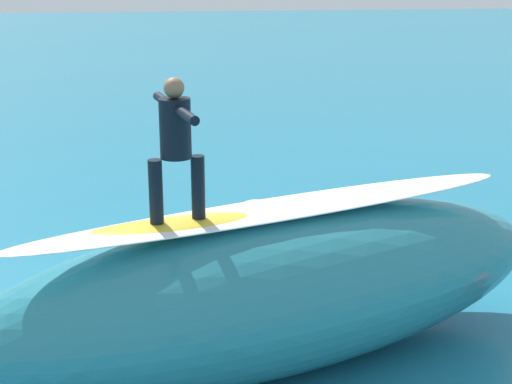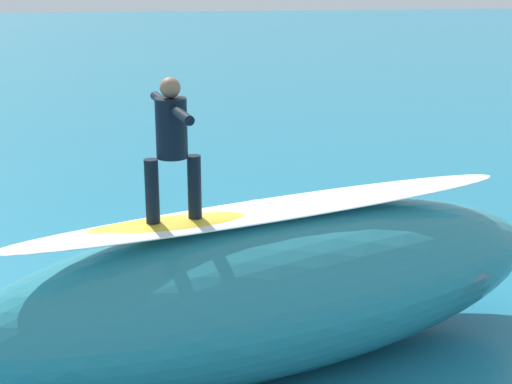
{
  "view_description": "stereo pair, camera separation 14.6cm",
  "coord_description": "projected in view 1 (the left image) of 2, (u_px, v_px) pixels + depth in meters",
  "views": [
    {
      "loc": [
        1.38,
        10.91,
        4.7
      ],
      "look_at": [
        -0.01,
        0.34,
        1.41
      ],
      "focal_mm": 53.47,
      "sensor_mm": 36.0,
      "label": 1
    },
    {
      "loc": [
        1.23,
        10.93,
        4.7
      ],
      "look_at": [
        -0.01,
        0.34,
        1.41
      ],
      "focal_mm": 53.47,
      "sensor_mm": 36.0,
      "label": 2
    }
  ],
  "objects": [
    {
      "name": "ground_plane",
      "position": [
        253.0,
        272.0,
        11.9
      ],
      "size": [
        120.0,
        120.0,
        0.0
      ],
      "primitive_type": "plane",
      "color": "teal"
    },
    {
      "name": "wave_crest",
      "position": [
        279.0,
        289.0,
        8.99
      ],
      "size": [
        7.77,
        4.59,
        1.91
      ],
      "primitive_type": "ellipsoid",
      "rotation": [
        0.0,
        0.0,
        0.34
      ],
      "color": "teal",
      "rests_on": "ground_plane"
    },
    {
      "name": "wave_foam_lip",
      "position": [
        280.0,
        209.0,
        8.7
      ],
      "size": [
        6.23,
        2.85,
        0.08
      ],
      "primitive_type": "ellipsoid",
      "rotation": [
        0.0,
        0.0,
        0.34
      ],
      "color": "white",
      "rests_on": "wave_crest"
    },
    {
      "name": "surfboard_riding",
      "position": [
        178.0,
        225.0,
        8.16
      ],
      "size": [
        2.11,
        0.99,
        0.1
      ],
      "primitive_type": "ellipsoid",
      "rotation": [
        0.0,
        0.0,
        0.24
      ],
      "color": "yellow",
      "rests_on": "wave_crest"
    },
    {
      "name": "surfer_riding",
      "position": [
        176.0,
        139.0,
        7.88
      ],
      "size": [
        0.6,
        1.43,
        1.53
      ],
      "rotation": [
        0.0,
        0.0,
        0.24
      ],
      "color": "black",
      "rests_on": "surfboard_riding"
    },
    {
      "name": "surfboard_paddling",
      "position": [
        300.0,
        215.0,
        14.39
      ],
      "size": [
        2.08,
        0.96,
        0.08
      ],
      "primitive_type": "ellipsoid",
      "rotation": [
        0.0,
        0.0,
        2.94
      ],
      "color": "silver",
      "rests_on": "ground_plane"
    },
    {
      "name": "surfer_paddling",
      "position": [
        293.0,
        206.0,
        14.35
      ],
      "size": [
        1.74,
        0.61,
        0.31
      ],
      "rotation": [
        0.0,
        0.0,
        2.94
      ],
      "color": "black",
      "rests_on": "surfboard_paddling"
    },
    {
      "name": "foam_patch_near",
      "position": [
        250.0,
        228.0,
        13.6
      ],
      "size": [
        0.97,
        0.98,
        0.15
      ],
      "primitive_type": "ellipsoid",
      "rotation": [
        0.0,
        0.0,
        1.38
      ],
      "color": "white",
      "rests_on": "ground_plane"
    },
    {
      "name": "foam_patch_mid",
      "position": [
        254.0,
        208.0,
        14.65
      ],
      "size": [
        0.88,
        1.09,
        0.17
      ],
      "primitive_type": "ellipsoid",
      "rotation": [
        0.0,
        0.0,
        1.27
      ],
      "color": "white",
      "rests_on": "ground_plane"
    },
    {
      "name": "foam_patch_far",
      "position": [
        432.0,
        224.0,
        13.89
      ],
      "size": [
        0.71,
        0.62,
        0.08
      ],
      "primitive_type": "ellipsoid",
      "rotation": [
        0.0,
        0.0,
        0.3
      ],
      "color": "white",
      "rests_on": "ground_plane"
    }
  ]
}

